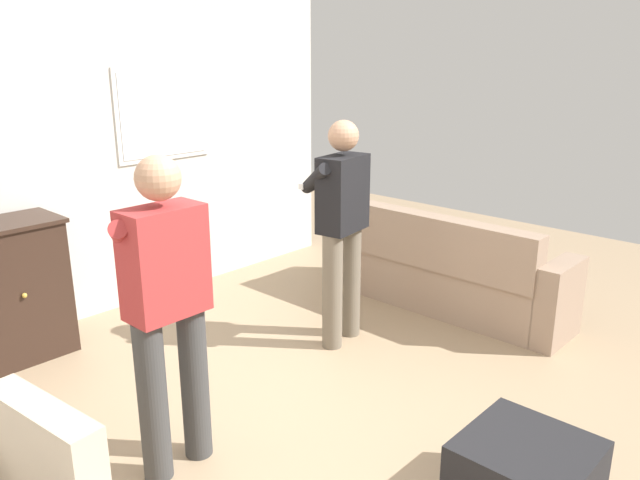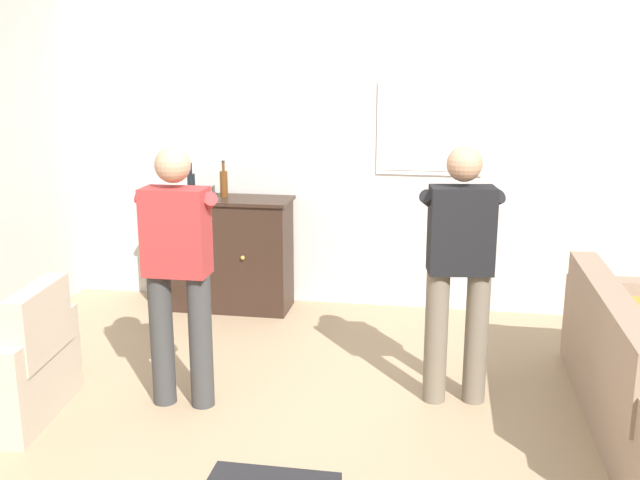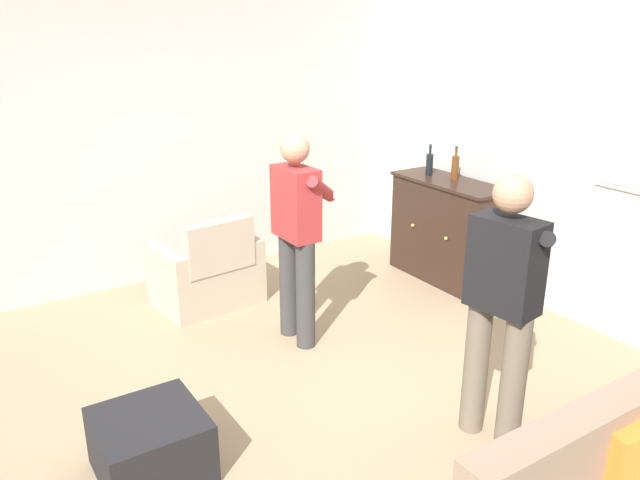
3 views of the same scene
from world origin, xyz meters
name	(u,v)px [view 1 (image 1 of 3)]	position (x,y,z in m)	size (l,w,h in m)	color
ground	(329,434)	(0.00, 0.00, 0.00)	(10.40, 10.40, 0.00)	#9E8466
wall_back_with_window	(83,147)	(0.01, 2.66, 1.40)	(5.20, 0.15, 2.80)	beige
couch	(438,272)	(2.03, 0.57, 0.33)	(0.57, 2.25, 0.86)	gray
ottoman	(525,477)	(0.17, -1.11, 0.18)	(0.58, 0.58, 0.37)	black
person_standing_left	(166,303)	(-0.75, 0.42, 0.94)	(0.56, 0.48, 1.68)	#383838
person_standing_right	(341,222)	(0.99, 0.77, 0.94)	(0.55, 0.50, 1.68)	#6B6051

